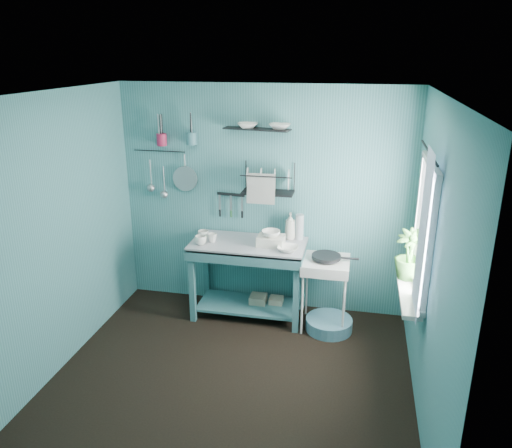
% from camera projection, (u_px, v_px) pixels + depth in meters
% --- Properties ---
extents(floor, '(3.20, 3.20, 0.00)m').
position_uv_depth(floor, '(231.00, 379.00, 4.51)').
color(floor, black).
rests_on(floor, ground).
extents(ceiling, '(3.20, 3.20, 0.00)m').
position_uv_depth(ceiling, '(226.00, 95.00, 3.69)').
color(ceiling, silver).
rests_on(ceiling, ground).
extents(wall_back, '(3.20, 0.00, 3.20)m').
position_uv_depth(wall_back, '(264.00, 200.00, 5.49)').
color(wall_back, teal).
rests_on(wall_back, ground).
extents(wall_front, '(3.20, 0.00, 3.20)m').
position_uv_depth(wall_front, '(158.00, 353.00, 2.72)').
color(wall_front, teal).
rests_on(wall_front, ground).
extents(wall_left, '(0.00, 3.00, 3.00)m').
position_uv_depth(wall_left, '(54.00, 237.00, 4.41)').
color(wall_left, teal).
rests_on(wall_left, ground).
extents(wall_right, '(0.00, 3.00, 3.00)m').
position_uv_depth(wall_right, '(432.00, 268.00, 3.79)').
color(wall_right, teal).
rests_on(wall_right, ground).
extents(work_counter, '(1.25, 0.66, 0.87)m').
position_uv_depth(work_counter, '(248.00, 279.00, 5.48)').
color(work_counter, '#34686D').
rests_on(work_counter, floor).
extents(mug_left, '(0.12, 0.12, 0.10)m').
position_uv_depth(mug_left, '(201.00, 240.00, 5.26)').
color(mug_left, white).
rests_on(mug_left, work_counter).
extents(mug_mid, '(0.14, 0.14, 0.09)m').
position_uv_depth(mug_mid, '(212.00, 238.00, 5.34)').
color(mug_mid, white).
rests_on(mug_mid, work_counter).
extents(mug_right, '(0.17, 0.17, 0.10)m').
position_uv_depth(mug_right, '(203.00, 235.00, 5.42)').
color(mug_right, white).
rests_on(mug_right, work_counter).
extents(wash_tub, '(0.28, 0.22, 0.10)m').
position_uv_depth(wash_tub, '(271.00, 241.00, 5.25)').
color(wash_tub, beige).
rests_on(wash_tub, work_counter).
extents(tub_bowl, '(0.20, 0.19, 0.06)m').
position_uv_depth(tub_bowl, '(271.00, 233.00, 5.22)').
color(tub_bowl, white).
rests_on(tub_bowl, wash_tub).
extents(soap_bottle, '(0.11, 0.12, 0.30)m').
position_uv_depth(soap_bottle, '(290.00, 226.00, 5.39)').
color(soap_bottle, beige).
rests_on(soap_bottle, work_counter).
extents(water_bottle, '(0.09, 0.09, 0.28)m').
position_uv_depth(water_bottle, '(299.00, 227.00, 5.39)').
color(water_bottle, '#ABB5BE').
rests_on(water_bottle, work_counter).
extents(counter_bowl, '(0.22, 0.22, 0.05)m').
position_uv_depth(counter_bowl, '(288.00, 249.00, 5.10)').
color(counter_bowl, white).
rests_on(counter_bowl, work_counter).
extents(hotplate_stand, '(0.52, 0.52, 0.77)m').
position_uv_depth(hotplate_stand, '(324.00, 293.00, 5.26)').
color(hotplate_stand, silver).
rests_on(hotplate_stand, floor).
extents(frying_pan, '(0.30, 0.30, 0.03)m').
position_uv_depth(frying_pan, '(326.00, 257.00, 5.13)').
color(frying_pan, black).
rests_on(frying_pan, hotplate_stand).
extents(knife_strip, '(0.32, 0.05, 0.03)m').
position_uv_depth(knife_strip, '(231.00, 194.00, 5.51)').
color(knife_strip, black).
rests_on(knife_strip, wall_back).
extents(dish_rack, '(0.58, 0.33, 0.32)m').
position_uv_depth(dish_rack, '(268.00, 179.00, 5.26)').
color(dish_rack, black).
rests_on(dish_rack, wall_back).
extents(upper_shelf, '(0.72, 0.29, 0.01)m').
position_uv_depth(upper_shelf, '(257.00, 129.00, 5.15)').
color(upper_shelf, black).
rests_on(upper_shelf, wall_back).
extents(shelf_bowl_left, '(0.24, 0.24, 0.05)m').
position_uv_depth(shelf_bowl_left, '(248.00, 128.00, 5.16)').
color(shelf_bowl_left, white).
rests_on(shelf_bowl_left, upper_shelf).
extents(shelf_bowl_right, '(0.22, 0.22, 0.05)m').
position_uv_depth(shelf_bowl_right, '(280.00, 132.00, 5.10)').
color(shelf_bowl_right, white).
rests_on(shelf_bowl_right, upper_shelf).
extents(utensil_cup_magenta, '(0.11, 0.11, 0.13)m').
position_uv_depth(utensil_cup_magenta, '(162.00, 140.00, 5.42)').
color(utensil_cup_magenta, '#A21D41').
rests_on(utensil_cup_magenta, wall_back).
extents(utensil_cup_teal, '(0.11, 0.11, 0.13)m').
position_uv_depth(utensil_cup_teal, '(192.00, 138.00, 5.35)').
color(utensil_cup_teal, teal).
rests_on(utensil_cup_teal, wall_back).
extents(colander, '(0.28, 0.03, 0.28)m').
position_uv_depth(colander, '(185.00, 179.00, 5.54)').
color(colander, '#A5A8AD').
rests_on(colander, wall_back).
extents(ladle_outer, '(0.01, 0.01, 0.30)m').
position_uv_depth(ladle_outer, '(151.00, 173.00, 5.62)').
color(ladle_outer, '#A5A8AD').
rests_on(ladle_outer, wall_back).
extents(ladle_inner, '(0.01, 0.01, 0.30)m').
position_uv_depth(ladle_inner, '(164.00, 179.00, 5.61)').
color(ladle_inner, '#A5A8AD').
rests_on(ladle_inner, wall_back).
extents(hook_rail, '(0.60, 0.01, 0.01)m').
position_uv_depth(hook_rail, '(159.00, 151.00, 5.52)').
color(hook_rail, black).
rests_on(hook_rail, wall_back).
extents(window_glass, '(0.00, 1.10, 1.10)m').
position_uv_depth(window_glass, '(426.00, 229.00, 4.16)').
color(window_glass, white).
rests_on(window_glass, wall_right).
extents(windowsill, '(0.16, 0.95, 0.04)m').
position_uv_depth(windowsill, '(408.00, 292.00, 4.37)').
color(windowsill, silver).
rests_on(windowsill, wall_right).
extents(curtain, '(0.00, 1.35, 1.35)m').
position_uv_depth(curtain, '(422.00, 235.00, 3.88)').
color(curtain, white).
rests_on(curtain, wall_right).
extents(curtain_rod, '(0.02, 1.05, 0.02)m').
position_uv_depth(curtain_rod, '(429.00, 152.00, 3.95)').
color(curtain_rod, black).
rests_on(curtain_rod, wall_right).
extents(potted_plant, '(0.29, 0.29, 0.46)m').
position_uv_depth(potted_plant, '(409.00, 255.00, 4.52)').
color(potted_plant, '#36702D').
rests_on(potted_plant, windowsill).
extents(storage_tin_large, '(0.18, 0.18, 0.22)m').
position_uv_depth(storage_tin_large, '(258.00, 304.00, 5.61)').
color(storage_tin_large, gray).
rests_on(storage_tin_large, floor).
extents(storage_tin_small, '(0.15, 0.15, 0.20)m').
position_uv_depth(storage_tin_small, '(276.00, 306.00, 5.60)').
color(storage_tin_small, gray).
rests_on(storage_tin_small, floor).
extents(floor_basin, '(0.49, 0.49, 0.13)m').
position_uv_depth(floor_basin, '(329.00, 324.00, 5.29)').
color(floor_basin, teal).
rests_on(floor_basin, floor).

